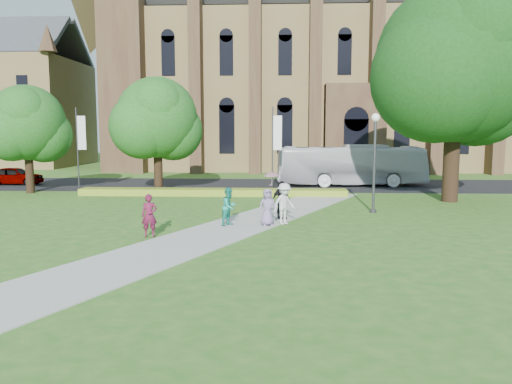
# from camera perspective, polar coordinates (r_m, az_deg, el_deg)

# --- Properties ---
(ground) EXTENTS (160.00, 160.00, 0.00)m
(ground) POSITION_cam_1_polar(r_m,az_deg,el_deg) (20.63, -4.36, -5.11)
(ground) COLOR #285F1C
(ground) RESTS_ON ground
(road) EXTENTS (160.00, 10.00, 0.02)m
(road) POSITION_cam_1_polar(r_m,az_deg,el_deg) (40.32, -0.86, 0.83)
(road) COLOR black
(road) RESTS_ON ground
(footpath) EXTENTS (15.58, 28.54, 0.04)m
(footpath) POSITION_cam_1_polar(r_m,az_deg,el_deg) (21.59, -4.03, -4.51)
(footpath) COLOR #B2B2A8
(footpath) RESTS_ON ground
(flower_hedge) EXTENTS (18.00, 1.40, 0.45)m
(flower_hedge) POSITION_cam_1_polar(r_m,az_deg,el_deg) (33.77, -4.98, -0.01)
(flower_hedge) COLOR gold
(flower_hedge) RESTS_ON ground
(cathedral) EXTENTS (52.60, 18.25, 28.00)m
(cathedral) POSITION_cam_1_polar(r_m,az_deg,el_deg) (60.83, 10.12, 15.04)
(cathedral) COLOR brown
(cathedral) RESTS_ON ground
(streetlamp) EXTENTS (0.44, 0.44, 5.24)m
(streetlamp) POSITION_cam_1_polar(r_m,az_deg,el_deg) (27.00, 13.41, 4.62)
(streetlamp) COLOR #38383D
(streetlamp) RESTS_ON ground
(large_tree) EXTENTS (9.60, 9.60, 13.20)m
(large_tree) POSITION_cam_1_polar(r_m,az_deg,el_deg) (32.99, 21.87, 13.53)
(large_tree) COLOR #332114
(large_tree) RESTS_ON ground
(street_tree_0) EXTENTS (5.20, 5.20, 7.50)m
(street_tree_0) POSITION_cam_1_polar(r_m,az_deg,el_deg) (38.27, -24.72, 7.17)
(street_tree_0) COLOR #332114
(street_tree_0) RESTS_ON ground
(street_tree_1) EXTENTS (5.60, 5.60, 8.05)m
(street_tree_1) POSITION_cam_1_polar(r_m,az_deg,el_deg) (35.56, -11.24, 8.30)
(street_tree_1) COLOR #332114
(street_tree_1) RESTS_ON ground
(banner_pole_0) EXTENTS (0.70, 0.10, 6.00)m
(banner_pole_0) POSITION_cam_1_polar(r_m,az_deg,el_deg) (35.23, 2.08, 5.46)
(banner_pole_0) COLOR #38383D
(banner_pole_0) RESTS_ON ground
(banner_pole_1) EXTENTS (0.70, 0.10, 6.00)m
(banner_pole_1) POSITION_cam_1_polar(r_m,az_deg,el_deg) (38.06, -19.59, 5.17)
(banner_pole_1) COLOR #38383D
(banner_pole_1) RESTS_ON ground
(tour_coach) EXTENTS (11.81, 3.49, 3.25)m
(tour_coach) POSITION_cam_1_polar(r_m,az_deg,el_deg) (40.14, 10.78, 3.03)
(tour_coach) COLOR white
(tour_coach) RESTS_ON road
(car_0) EXTENTS (4.29, 1.77, 1.45)m
(car_0) POSITION_cam_1_polar(r_m,az_deg,el_deg) (44.72, -25.80, 1.69)
(car_0) COLOR gray
(car_0) RESTS_ON road
(pedestrian_0) EXTENTS (0.70, 0.52, 1.73)m
(pedestrian_0) POSITION_cam_1_polar(r_m,az_deg,el_deg) (20.74, -12.09, -2.63)
(pedestrian_0) COLOR maroon
(pedestrian_0) RESTS_ON footpath
(pedestrian_1) EXTENTS (1.01, 1.06, 1.73)m
(pedestrian_1) POSITION_cam_1_polar(r_m,az_deg,el_deg) (22.67, -3.07, -1.67)
(pedestrian_1) COLOR #1C907A
(pedestrian_1) RESTS_ON footpath
(pedestrian_2) EXTENTS (1.40, 1.33, 1.90)m
(pedestrian_2) POSITION_cam_1_polar(r_m,az_deg,el_deg) (22.98, 3.25, -1.34)
(pedestrian_2) COLOR silver
(pedestrian_2) RESTS_ON footpath
(pedestrian_3) EXTENTS (1.13, 1.04, 1.86)m
(pedestrian_3) POSITION_cam_1_polar(r_m,az_deg,el_deg) (24.37, 2.87, -0.92)
(pedestrian_3) COLOR black
(pedestrian_3) RESTS_ON footpath
(pedestrian_4) EXTENTS (0.96, 0.77, 1.70)m
(pedestrian_4) POSITION_cam_1_polar(r_m,az_deg,el_deg) (22.62, 1.33, -1.73)
(pedestrian_4) COLOR slate
(pedestrian_4) RESTS_ON footpath
(parasol) EXTENTS (0.87, 0.87, 0.64)m
(parasol) POSITION_cam_1_polar(r_m,az_deg,el_deg) (22.57, 1.80, 1.24)
(parasol) COLOR #DF9D9F
(parasol) RESTS_ON pedestrian_4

